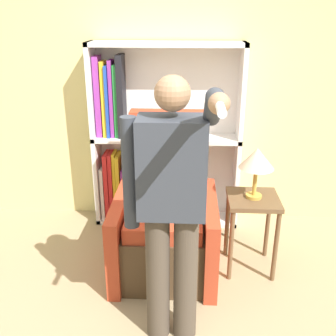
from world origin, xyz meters
The scene contains 6 objects.
wall_back centered at (0.00, 2.03, 1.40)m, with size 8.00×0.06×2.80m.
bookcase centered at (-0.11, 1.87, 0.85)m, with size 1.40×0.28×1.76m.
armchair centered at (0.11, 1.10, 0.38)m, with size 0.81×0.87×1.26m.
person_standing centered at (0.19, 0.31, 0.96)m, with size 0.54×0.78×1.71m.
side_table centered at (0.80, 1.09, 0.51)m, with size 0.40×0.40×0.65m.
table_lamp centered at (0.80, 1.09, 0.96)m, with size 0.27×0.27×0.41m.
Camera 1 is at (0.28, -1.72, 2.00)m, focal length 42.00 mm.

